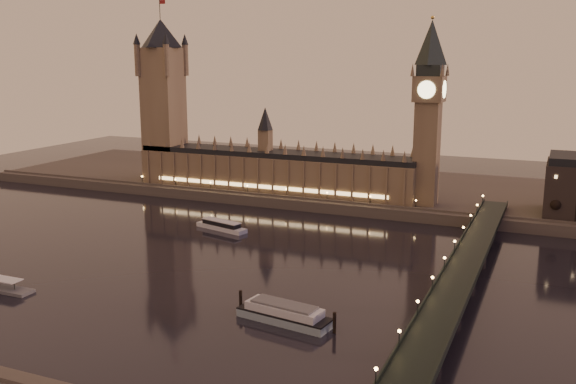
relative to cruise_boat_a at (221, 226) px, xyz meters
The scene contains 9 objects.
ground 58.76m from the cruise_boat_a, 51.79° to the right, with size 700.00×700.00×0.00m, color black.
far_embankment 136.11m from the cruise_boat_a, 60.84° to the left, with size 560.00×130.00×6.00m, color #423D35.
palace_of_westminster 77.46m from the cruise_boat_a, 92.91° to the left, with size 180.00×26.62×52.00m.
victoria_tower 129.06m from the cruise_boat_a, 138.18° to the left, with size 31.68×31.68×118.00m.
big_ben 132.58m from the cruise_boat_a, 39.65° to the left, with size 17.68×17.68×104.00m.
westminster_bridge 136.04m from the cruise_boat_a, 19.83° to the right, with size 13.20×260.00×15.30m.
bare_tree_0 172.86m from the cruise_boat_a, 21.38° to the left, with size 5.69×5.69×11.57m.
cruise_boat_a is the anchor object (origin of this frame).
moored_barge 123.27m from the cruise_boat_a, 50.99° to the right, with size 38.41×14.27×7.12m.
Camera 1 is at (123.13, -236.96, 88.62)m, focal length 40.00 mm.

